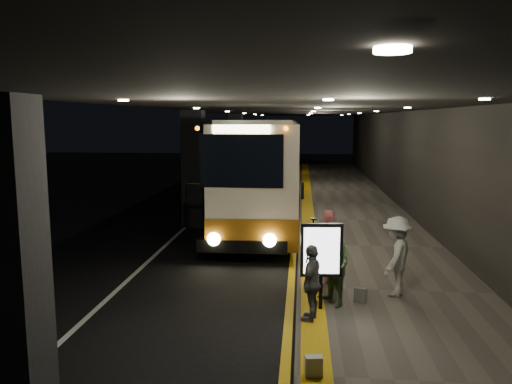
{
  "coord_description": "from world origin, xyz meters",
  "views": [
    {
      "loc": [
        2.58,
        -14.47,
        4.06
      ],
      "look_at": [
        1.09,
        1.61,
        1.7
      ],
      "focal_mm": 35.0,
      "sensor_mm": 36.0,
      "label": 1
    }
  ],
  "objects_px": {
    "passenger_boarding": "(331,246)",
    "passenger_waiting_grey": "(312,283)",
    "passenger_waiting_green": "(332,264)",
    "bag_plain": "(314,367)",
    "coach_second": "(275,155)",
    "coach_third": "(283,147)",
    "info_sign": "(321,252)",
    "passenger_waiting_white": "(396,256)",
    "coach_main": "(261,175)",
    "bag_polka": "(360,295)",
    "stanchion_post": "(313,239)"
  },
  "relations": [
    {
      "from": "coach_second",
      "to": "passenger_waiting_grey",
      "type": "height_order",
      "value": "coach_second"
    },
    {
      "from": "coach_third",
      "to": "stanchion_post",
      "type": "distance_m",
      "value": 29.87
    },
    {
      "from": "coach_second",
      "to": "bag_plain",
      "type": "height_order",
      "value": "coach_second"
    },
    {
      "from": "passenger_waiting_green",
      "to": "passenger_waiting_white",
      "type": "xyz_separation_m",
      "value": [
        1.46,
        0.75,
        -0.0
      ]
    },
    {
      "from": "info_sign",
      "to": "stanchion_post",
      "type": "distance_m",
      "value": 3.86
    },
    {
      "from": "bag_polka",
      "to": "bag_plain",
      "type": "bearing_deg",
      "value": -108.1
    },
    {
      "from": "passenger_boarding",
      "to": "bag_plain",
      "type": "height_order",
      "value": "passenger_boarding"
    },
    {
      "from": "passenger_boarding",
      "to": "passenger_waiting_grey",
      "type": "xyz_separation_m",
      "value": [
        -0.49,
        -2.39,
        -0.12
      ]
    },
    {
      "from": "bag_plain",
      "to": "stanchion_post",
      "type": "bearing_deg",
      "value": 88.98
    },
    {
      "from": "coach_second",
      "to": "passenger_waiting_grey",
      "type": "relative_size",
      "value": 8.17
    },
    {
      "from": "coach_main",
      "to": "info_sign",
      "type": "height_order",
      "value": "coach_main"
    },
    {
      "from": "passenger_waiting_white",
      "to": "passenger_waiting_green",
      "type": "bearing_deg",
      "value": -34.98
    },
    {
      "from": "coach_second",
      "to": "info_sign",
      "type": "distance_m",
      "value": 21.09
    },
    {
      "from": "coach_second",
      "to": "coach_third",
      "type": "xyz_separation_m",
      "value": [
        0.06,
        12.62,
        -0.17
      ]
    },
    {
      "from": "coach_main",
      "to": "passenger_waiting_grey",
      "type": "distance_m",
      "value": 10.33
    },
    {
      "from": "passenger_waiting_grey",
      "to": "bag_polka",
      "type": "xyz_separation_m",
      "value": [
        1.06,
        1.06,
        -0.6
      ]
    },
    {
      "from": "coach_third",
      "to": "passenger_boarding",
      "type": "distance_m",
      "value": 31.88
    },
    {
      "from": "passenger_waiting_grey",
      "to": "coach_third",
      "type": "bearing_deg",
      "value": -161.04
    },
    {
      "from": "coach_main",
      "to": "passenger_waiting_green",
      "type": "height_order",
      "value": "coach_main"
    },
    {
      "from": "passenger_boarding",
      "to": "bag_plain",
      "type": "distance_m",
      "value": 4.67
    },
    {
      "from": "coach_second",
      "to": "bag_plain",
      "type": "relative_size",
      "value": 37.75
    },
    {
      "from": "coach_third",
      "to": "info_sign",
      "type": "relative_size",
      "value": 6.2
    },
    {
      "from": "coach_main",
      "to": "passenger_waiting_white",
      "type": "height_order",
      "value": "coach_main"
    },
    {
      "from": "bag_polka",
      "to": "info_sign",
      "type": "relative_size",
      "value": 0.17
    },
    {
      "from": "coach_main",
      "to": "coach_second",
      "type": "height_order",
      "value": "coach_main"
    },
    {
      "from": "coach_main",
      "to": "passenger_waiting_white",
      "type": "distance_m",
      "value": 9.34
    },
    {
      "from": "passenger_waiting_green",
      "to": "stanchion_post",
      "type": "xyz_separation_m",
      "value": [
        -0.33,
        3.54,
        -0.32
      ]
    },
    {
      "from": "passenger_waiting_white",
      "to": "info_sign",
      "type": "bearing_deg",
      "value": -31.5
    },
    {
      "from": "passenger_boarding",
      "to": "passenger_waiting_green",
      "type": "relative_size",
      "value": 0.99
    },
    {
      "from": "passenger_boarding",
      "to": "passenger_waiting_green",
      "type": "xyz_separation_m",
      "value": [
        -0.04,
        -1.55,
        0.01
      ]
    },
    {
      "from": "passenger_waiting_green",
      "to": "bag_plain",
      "type": "bearing_deg",
      "value": -40.63
    },
    {
      "from": "passenger_waiting_green",
      "to": "bag_plain",
      "type": "xyz_separation_m",
      "value": [
        -0.44,
        -3.04,
        -0.73
      ]
    },
    {
      "from": "passenger_boarding",
      "to": "passenger_waiting_grey",
      "type": "distance_m",
      "value": 2.44
    },
    {
      "from": "bag_plain",
      "to": "coach_second",
      "type": "bearing_deg",
      "value": 94.63
    },
    {
      "from": "passenger_waiting_white",
      "to": "passenger_boarding",
      "type": "bearing_deg",
      "value": -91.68
    },
    {
      "from": "stanchion_post",
      "to": "bag_plain",
      "type": "bearing_deg",
      "value": -91.02
    },
    {
      "from": "coach_third",
      "to": "passenger_waiting_grey",
      "type": "relative_size",
      "value": 7.42
    },
    {
      "from": "bag_plain",
      "to": "passenger_waiting_white",
      "type": "bearing_deg",
      "value": 63.39
    },
    {
      "from": "passenger_waiting_white",
      "to": "stanchion_post",
      "type": "distance_m",
      "value": 3.33
    },
    {
      "from": "passenger_waiting_white",
      "to": "info_sign",
      "type": "relative_size",
      "value": 0.99
    },
    {
      "from": "passenger_boarding",
      "to": "info_sign",
      "type": "bearing_deg",
      "value": -166.2
    },
    {
      "from": "passenger_waiting_grey",
      "to": "passenger_waiting_green",
      "type": "bearing_deg",
      "value": 168.15
    },
    {
      "from": "coach_third",
      "to": "info_sign",
      "type": "distance_m",
      "value": 33.66
    },
    {
      "from": "passenger_waiting_green",
      "to": "bag_polka",
      "type": "distance_m",
      "value": 0.99
    },
    {
      "from": "coach_third",
      "to": "info_sign",
      "type": "xyz_separation_m",
      "value": [
        2.07,
        -33.6,
        -0.32
      ]
    },
    {
      "from": "coach_third",
      "to": "passenger_waiting_grey",
      "type": "height_order",
      "value": "coach_third"
    },
    {
      "from": "passenger_waiting_white",
      "to": "bag_polka",
      "type": "bearing_deg",
      "value": -29.58
    },
    {
      "from": "passenger_boarding",
      "to": "coach_second",
      "type": "bearing_deg",
      "value": 30.06
    },
    {
      "from": "passenger_boarding",
      "to": "stanchion_post",
      "type": "height_order",
      "value": "passenger_boarding"
    },
    {
      "from": "coach_third",
      "to": "bag_polka",
      "type": "bearing_deg",
      "value": -86.17
    }
  ]
}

